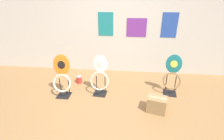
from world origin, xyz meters
name	(u,v)px	position (x,y,z in m)	size (l,w,h in m)	color
ground_plane	(106,116)	(0.00, 0.00, 0.00)	(14.00, 14.00, 0.00)	#A37547
wall_back	(115,25)	(0.00, 2.03, 1.30)	(8.00, 0.07, 2.60)	silver
toilet_seat_display_teal_sax	(172,77)	(1.33, 0.93, 0.42)	(0.40, 0.32, 0.90)	black
toilet_seat_display_white_plain	(100,77)	(-0.22, 0.77, 0.42)	(0.42, 0.31, 0.88)	black
toilet_seat_display_orange_sun	(62,79)	(-1.01, 0.61, 0.41)	(0.40, 0.28, 0.92)	black
paint_can	(79,79)	(-0.83, 1.20, 0.09)	(0.14, 0.14, 0.18)	red
storage_box	(157,104)	(0.95, 0.26, 0.15)	(0.40, 0.34, 0.30)	#A37F51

